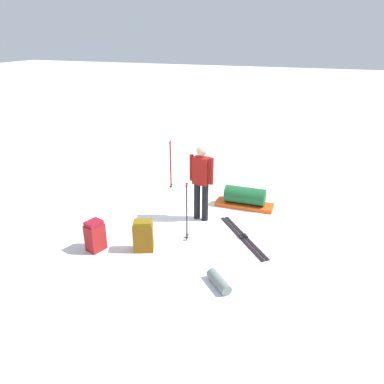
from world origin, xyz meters
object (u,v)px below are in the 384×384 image
object	(u,v)px
skier_standing	(201,179)
ski_poles_planted_near	(171,163)
ski_poles_planted_far	(187,209)
gear_sled	(245,198)
sleeping_mat_rolled	(219,282)
backpack_bright	(143,236)
backpack_large_dark	(95,236)
ski_pair_near	(243,237)

from	to	relation	value
skier_standing	ski_poles_planted_near	bearing A→B (deg)	42.77
ski_poles_planted_far	gear_sled	size ratio (longest dim) A/B	0.89
skier_standing	gear_sled	world-z (taller)	skier_standing
gear_sled	sleeping_mat_rolled	size ratio (longest dim) A/B	2.48
ski_poles_planted_near	gear_sled	distance (m)	2.23
backpack_bright	ski_poles_planted_near	bearing A→B (deg)	13.51
backpack_large_dark	ski_poles_planted_far	distance (m)	1.83
ski_pair_near	gear_sled	xyz separation A→B (m)	(1.46, 0.30, 0.21)
skier_standing	backpack_bright	distance (m)	1.84
backpack_large_dark	sleeping_mat_rolled	size ratio (longest dim) A/B	1.11
skier_standing	backpack_large_dark	size ratio (longest dim) A/B	2.78
gear_sled	sleeping_mat_rolled	bearing A→B (deg)	-174.83
ski_pair_near	backpack_bright	bearing A→B (deg)	123.57
backpack_bright	ski_poles_planted_far	size ratio (longest dim) A/B	0.52
backpack_bright	gear_sled	world-z (taller)	backpack_bright
ski_pair_near	backpack_large_dark	distance (m)	2.93
ski_poles_planted_near	skier_standing	bearing A→B (deg)	-137.23
gear_sled	ski_pair_near	bearing A→B (deg)	-168.33
ski_pair_near	backpack_bright	distance (m)	2.04
ski_pair_near	ski_poles_planted_near	distance (m)	3.18
skier_standing	ski_poles_planted_near	distance (m)	2.00
backpack_large_dark	backpack_bright	xyz separation A→B (m)	(0.30, -0.87, 0.01)
ski_pair_near	gear_sled	size ratio (longest dim) A/B	1.11
ski_poles_planted_far	ski_poles_planted_near	bearing A→B (deg)	29.78
ski_poles_planted_far	gear_sled	xyz separation A→B (m)	(1.90, -0.75, -0.45)
skier_standing	ski_poles_planted_far	world-z (taller)	skier_standing
skier_standing	ski_poles_planted_near	world-z (taller)	skier_standing
ski_pair_near	skier_standing	bearing A→B (deg)	65.58
skier_standing	ski_poles_planted_near	size ratio (longest dim) A/B	1.33
ski_poles_planted_near	ski_pair_near	bearing A→B (deg)	-128.75
backpack_large_dark	backpack_bright	size ratio (longest dim) A/B	0.98
ski_poles_planted_near	gear_sled	world-z (taller)	ski_poles_planted_near
ski_pair_near	ski_poles_planted_near	world-z (taller)	ski_poles_planted_near
backpack_bright	gear_sled	bearing A→B (deg)	-28.26
skier_standing	ski_poles_planted_far	bearing A→B (deg)	-178.82
backpack_large_dark	ski_poles_planted_near	world-z (taller)	ski_poles_planted_near
skier_standing	ski_poles_planted_far	size ratio (longest dim) A/B	1.41
backpack_bright	ski_poles_planted_near	world-z (taller)	ski_poles_planted_near
ski_pair_near	backpack_large_dark	size ratio (longest dim) A/B	2.48
ski_poles_planted_near	ski_poles_planted_far	xyz separation A→B (m)	(-2.38, -1.36, -0.03)
backpack_large_dark	ski_poles_planted_far	xyz separation A→B (m)	(0.97, -1.50, 0.38)
backpack_large_dark	backpack_bright	distance (m)	0.92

